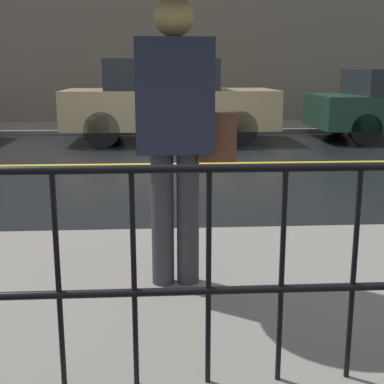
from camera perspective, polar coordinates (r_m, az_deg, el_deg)
The scene contains 8 objects.
ground_plane at distance 8.46m, azimuth -3.36°, elevation 3.00°, with size 80.00×80.00×0.00m, color black.
sidewalk_near at distance 3.48m, azimuth -2.63°, elevation -11.01°, with size 28.00×2.61×0.11m.
sidewalk_far at distance 13.32m, azimuth -3.54°, elevation 6.90°, with size 28.00×2.12×0.11m.
lane_marking at distance 8.46m, azimuth -3.36°, elevation 3.03°, with size 25.20×0.12×0.01m.
building_storefront at distance 14.54m, azimuth -3.75°, elevation 19.31°, with size 28.00×0.30×6.14m.
railing_foreground at distance 2.25m, azimuth -2.23°, elevation -6.43°, with size 12.00×0.04×0.99m.
pedestrian at distance 3.29m, azimuth -1.84°, elevation 18.11°, with size 0.98×0.98×2.18m.
car_tan at distance 11.06m, azimuth -2.59°, elevation 9.72°, with size 4.25×1.87×1.66m.
Camera 1 is at (-0.05, -8.34, 1.47)m, focal length 50.00 mm.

